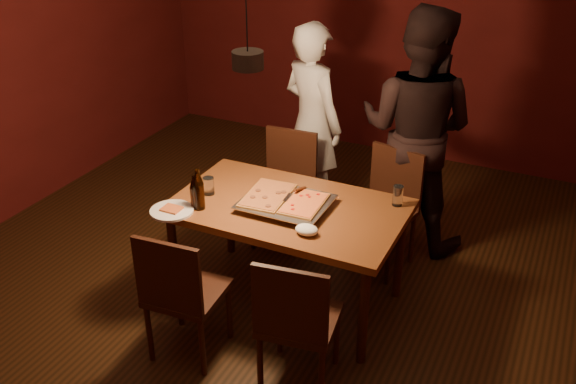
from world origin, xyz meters
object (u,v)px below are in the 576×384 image
at_px(chair_far_right, 388,198).
at_px(diner_dark, 416,130).
at_px(beer_bottle_a, 194,192).
at_px(plate_slice, 172,210).
at_px(dining_table, 288,215).
at_px(pizza_tray, 286,204).
at_px(beer_bottle_b, 198,189).
at_px(chair_near_right, 296,314).
at_px(chair_near_left, 179,286).
at_px(chair_far_left, 286,177).
at_px(pendant_lamp, 248,58).
at_px(diner_white, 312,123).

bearing_deg(chair_far_right, diner_dark, -86.25).
height_order(beer_bottle_a, plate_slice, beer_bottle_a).
xyz_separation_m(dining_table, plate_slice, (-0.63, -0.39, 0.08)).
distance_m(pizza_tray, beer_bottle_b, 0.56).
height_order(chair_far_right, chair_near_right, same).
xyz_separation_m(plate_slice, diner_dark, (1.15, 1.57, 0.17)).
bearing_deg(chair_near_left, chair_far_right, 59.55).
xyz_separation_m(chair_far_right, pizza_tray, (-0.45, -0.80, 0.24)).
height_order(dining_table, chair_far_left, chair_far_left).
bearing_deg(beer_bottle_a, beer_bottle_b, -5.17).
relative_size(pizza_tray, pendant_lamp, 0.50).
bearing_deg(chair_far_right, pendant_lamp, 71.32).
distance_m(chair_far_left, pizza_tray, 0.91).
xyz_separation_m(chair_far_left, beer_bottle_a, (-0.16, -1.03, 0.32)).
distance_m(chair_far_right, beer_bottle_a, 1.47).
height_order(dining_table, diner_white, diner_white).
height_order(beer_bottle_b, diner_white, diner_white).
height_order(chair_far_left, plate_slice, chair_far_left).
relative_size(chair_far_left, beer_bottle_b, 1.75).
distance_m(beer_bottle_b, plate_slice, 0.22).
bearing_deg(chair_far_left, pizza_tray, 111.90).
xyz_separation_m(chair_far_left, pendant_lamp, (0.22, -0.97, 1.22)).
bearing_deg(chair_near_right, beer_bottle_a, 145.21).
bearing_deg(diner_dark, beer_bottle_a, 59.56).
relative_size(chair_far_right, pizza_tray, 0.91).
bearing_deg(pizza_tray, beer_bottle_a, -150.12).
height_order(chair_far_right, pizza_tray, chair_far_right).
distance_m(chair_near_right, diner_white, 2.11).
distance_m(chair_near_left, diner_white, 2.03).
bearing_deg(beer_bottle_b, dining_table, 28.99).
bearing_deg(chair_near_right, beer_bottle_b, 144.52).
height_order(beer_bottle_a, diner_dark, diner_dark).
bearing_deg(beer_bottle_a, diner_white, 83.24).
bearing_deg(chair_far_right, pizza_tray, 73.32).
distance_m(dining_table, pizza_tray, 0.10).
relative_size(chair_far_right, chair_near_left, 1.03).
bearing_deg(pizza_tray, beer_bottle_b, -148.39).
xyz_separation_m(pizza_tray, diner_white, (-0.35, 1.24, 0.06)).
height_order(pizza_tray, plate_slice, pizza_tray).
relative_size(chair_far_left, pendant_lamp, 0.44).
distance_m(dining_table, chair_near_left, 0.87).
relative_size(chair_near_left, chair_near_right, 1.00).
relative_size(chair_far_right, chair_near_right, 1.03).
bearing_deg(chair_far_left, chair_near_right, 113.96).
xyz_separation_m(beer_bottle_a, pendant_lamp, (0.38, 0.06, 0.90)).
height_order(chair_far_right, chair_near_left, same).
bearing_deg(plate_slice, beer_bottle_a, 48.81).
xyz_separation_m(chair_far_right, beer_bottle_a, (-0.98, -1.04, 0.32)).
distance_m(dining_table, chair_far_left, 0.86).
relative_size(dining_table, chair_near_left, 3.09).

